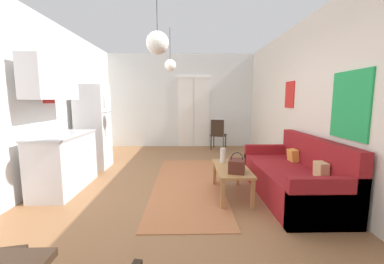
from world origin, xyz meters
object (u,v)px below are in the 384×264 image
object	(u,v)px
handbag	(237,166)
refrigerator	(93,127)
accent_chair	(218,133)
pendant_lamp_far	(170,65)
bamboo_vase	(223,155)
coffee_table	(232,171)
pendant_lamp_near	(157,43)
couch	(295,178)

from	to	relation	value
handbag	refrigerator	world-z (taller)	refrigerator
handbag	accent_chair	distance (m)	3.65
pendant_lamp_far	refrigerator	bearing A→B (deg)	171.95
bamboo_vase	accent_chair	xyz separation A→B (m)	(0.32, 3.10, -0.07)
handbag	pendant_lamp_far	bearing A→B (deg)	122.49
pendant_lamp_far	bamboo_vase	bearing A→B (deg)	-49.59
accent_chair	pendant_lamp_far	bearing A→B (deg)	78.38
coffee_table	handbag	world-z (taller)	handbag
accent_chair	pendant_lamp_near	bearing A→B (deg)	91.43
coffee_table	refrigerator	bearing A→B (deg)	149.18
couch	pendant_lamp_near	xyz separation A→B (m)	(-2.00, -0.37, 1.88)
bamboo_vase	pendant_lamp_near	size ratio (longest dim) A/B	0.55
handbag	pendant_lamp_far	size ratio (longest dim) A/B	0.38
pendant_lamp_far	coffee_table	bearing A→B (deg)	-53.50
bamboo_vase	handbag	world-z (taller)	bamboo_vase
bamboo_vase	pendant_lamp_near	distance (m)	2.00
coffee_table	pendant_lamp_far	distance (m)	2.45
couch	bamboo_vase	world-z (taller)	couch
refrigerator	accent_chair	world-z (taller)	refrigerator
refrigerator	couch	bearing A→B (deg)	-24.61
coffee_table	refrigerator	size ratio (longest dim) A/B	0.58
couch	accent_chair	bearing A→B (deg)	101.93
refrigerator	coffee_table	bearing A→B (deg)	-30.82
accent_chair	pendant_lamp_near	distance (m)	4.36
bamboo_vase	accent_chair	world-z (taller)	bamboo_vase
coffee_table	pendant_lamp_near	xyz separation A→B (m)	(-1.05, -0.44, 1.78)
couch	pendant_lamp_near	distance (m)	2.77
handbag	pendant_lamp_far	world-z (taller)	pendant_lamp_far
handbag	pendant_lamp_far	xyz separation A→B (m)	(-1.03, 1.62, 1.61)
coffee_table	handbag	distance (m)	0.30
handbag	refrigerator	bearing A→B (deg)	145.53
bamboo_vase	refrigerator	world-z (taller)	refrigerator
pendant_lamp_near	couch	bearing A→B (deg)	10.51
couch	bamboo_vase	size ratio (longest dim) A/B	4.44
pendant_lamp_far	handbag	bearing A→B (deg)	-57.51
handbag	coffee_table	bearing A→B (deg)	95.11
refrigerator	pendant_lamp_near	distance (m)	2.91
coffee_table	pendant_lamp_near	distance (m)	2.11
coffee_table	pendant_lamp_near	size ratio (longest dim) A/B	1.23
pendant_lamp_near	pendant_lamp_far	world-z (taller)	same
bamboo_vase	accent_chair	bearing A→B (deg)	84.10
refrigerator	pendant_lamp_far	size ratio (longest dim) A/B	2.13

